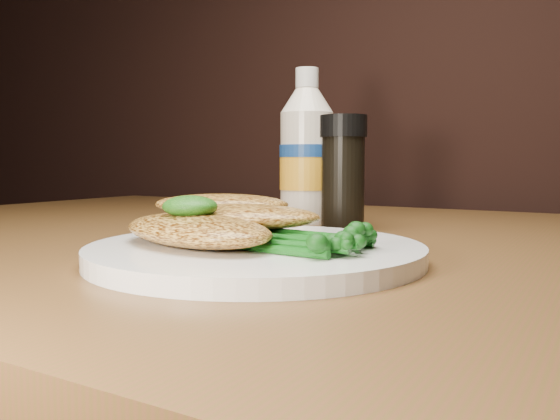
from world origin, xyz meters
The scene contains 8 objects.
plate centered at (0.09, 0.89, 0.76)m, with size 0.26×0.26×0.01m, color white.
chicken_front centered at (0.06, 0.86, 0.78)m, with size 0.15×0.08×0.02m, color gold.
chicken_mid centered at (0.07, 0.91, 0.78)m, with size 0.13×0.07×0.02m, color gold.
chicken_back centered at (0.03, 0.93, 0.79)m, with size 0.12×0.06×0.02m, color gold.
pesto_front centered at (0.05, 0.86, 0.79)m, with size 0.05×0.04×0.02m, color #073208.
broccolini_bundle centered at (0.13, 0.88, 0.77)m, with size 0.13×0.10×0.02m, color #125514, non-canonical shape.
mayo_bottle centered at (0.00, 1.16, 0.85)m, with size 0.07×0.07×0.19m, color beige, non-canonical shape.
pepper_grinder centered at (0.07, 1.11, 0.81)m, with size 0.05×0.05×0.13m, color black, non-canonical shape.
Camera 1 is at (0.34, 0.52, 0.83)m, focal length 36.80 mm.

